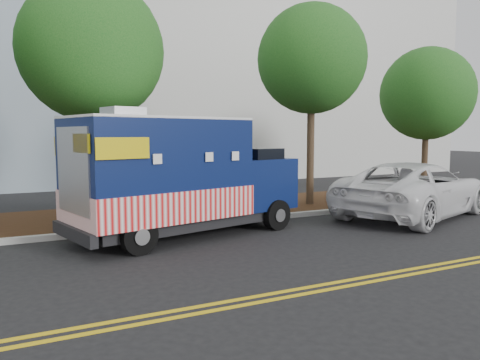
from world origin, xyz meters
name	(u,v)px	position (x,y,z in m)	size (l,w,h in m)	color
ground	(152,243)	(0.00, 0.00, 0.00)	(120.00, 120.00, 0.00)	black
curb	(137,229)	(0.00, 1.40, 0.07)	(120.00, 0.18, 0.15)	#9E9E99
mulch_strip	(120,217)	(0.00, 3.50, 0.07)	(120.00, 4.00, 0.15)	black
centerline_near	(230,301)	(0.00, -4.45, 0.01)	(120.00, 0.10, 0.01)	gold
centerline_far	(237,306)	(0.00, -4.70, 0.01)	(120.00, 0.10, 0.01)	gold
tree_b	(92,51)	(-0.74, 3.26, 5.02)	(4.11, 4.11, 7.08)	#38281C
tree_c	(312,60)	(6.53, 2.72, 5.19)	(3.77, 3.77, 7.09)	#38281C
tree_d	(427,94)	(13.22, 3.68, 4.34)	(3.95, 3.95, 6.33)	#38281C
food_truck	(177,180)	(0.80, 0.39, 1.47)	(6.50, 3.59, 3.25)	black
white_car	(414,189)	(8.52, -0.17, 0.87)	(2.89, 6.27, 1.74)	white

